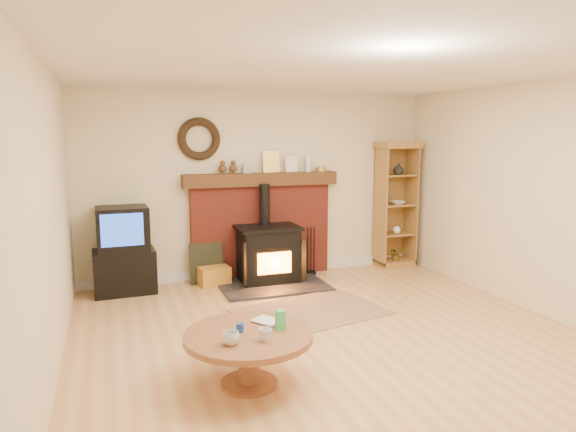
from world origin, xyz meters
name	(u,v)px	position (x,y,z in m)	size (l,w,h in m)	color
ground	(341,345)	(0.00, 0.00, 0.00)	(5.50, 5.50, 0.00)	tan
room_shell	(338,165)	(-0.02, 0.09, 1.72)	(5.02, 5.52, 2.61)	beige
chimney_breast	(261,221)	(0.00, 2.67, 0.80)	(2.20, 0.22, 1.78)	maroon
wood_stove	(269,255)	(-0.02, 2.28, 0.38)	(1.40, 1.00, 1.34)	black
area_rug	(310,311)	(0.08, 0.97, 0.01)	(1.61, 1.11, 0.01)	brown
tv_unit	(124,252)	(-1.88, 2.47, 0.53)	(0.77, 0.56, 1.11)	black
curio_cabinet	(395,204)	(2.09, 2.55, 0.96)	(0.61, 0.44, 1.91)	olive
firelog_box	(214,276)	(-0.74, 2.40, 0.13)	(0.40, 0.25, 0.25)	yellow
leaning_painting	(207,263)	(-0.82, 2.55, 0.27)	(0.46, 0.03, 0.55)	black
fire_tools	(311,265)	(0.69, 2.50, 0.13)	(0.16, 0.16, 0.70)	black
coffee_table	(249,343)	(-1.04, -0.48, 0.36)	(1.03, 1.03, 0.60)	brown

